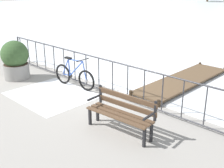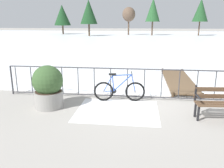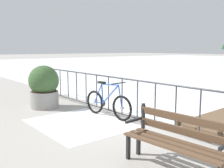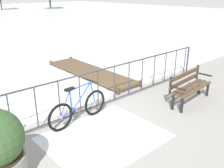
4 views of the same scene
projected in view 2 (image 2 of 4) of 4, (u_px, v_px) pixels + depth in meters
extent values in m
plane|color=#9E9991|center=(135.00, 99.00, 8.05)|extent=(160.00, 160.00, 0.00)
cube|color=white|center=(140.00, 39.00, 35.25)|extent=(80.00, 56.00, 0.03)
cube|color=white|center=(117.00, 111.00, 6.96)|extent=(2.43, 2.00, 0.01)
cylinder|color=#38383D|center=(136.00, 69.00, 7.77)|extent=(9.00, 0.04, 0.04)
cylinder|color=#38383D|center=(135.00, 96.00, 8.03)|extent=(9.00, 0.04, 0.04)
cylinder|color=#38383D|center=(12.00, 80.00, 8.44)|extent=(0.06, 0.06, 1.05)
cylinder|color=#38383D|center=(16.00, 79.00, 8.41)|extent=(0.03, 0.03, 0.97)
cylinder|color=#38383D|center=(31.00, 80.00, 8.34)|extent=(0.03, 0.03, 0.97)
cylinder|color=#38383D|center=(47.00, 80.00, 8.27)|extent=(0.03, 0.03, 0.97)
cylinder|color=#38383D|center=(62.00, 81.00, 8.21)|extent=(0.03, 0.03, 0.97)
cylinder|color=#38383D|center=(78.00, 81.00, 8.14)|extent=(0.03, 0.03, 0.97)
cylinder|color=#38383D|center=(94.00, 82.00, 8.07)|extent=(0.03, 0.03, 0.97)
cylinder|color=#38383D|center=(111.00, 82.00, 8.00)|extent=(0.03, 0.03, 0.97)
cylinder|color=#38383D|center=(127.00, 83.00, 7.94)|extent=(0.03, 0.03, 0.97)
cylinder|color=#38383D|center=(144.00, 83.00, 7.87)|extent=(0.03, 0.03, 0.97)
cylinder|color=#38383D|center=(162.00, 84.00, 7.80)|extent=(0.03, 0.03, 0.97)
cylinder|color=#38383D|center=(179.00, 84.00, 7.73)|extent=(0.03, 0.03, 0.97)
cylinder|color=#38383D|center=(197.00, 85.00, 7.67)|extent=(0.03, 0.03, 0.97)
cylinder|color=#38383D|center=(215.00, 85.00, 7.60)|extent=(0.03, 0.03, 0.97)
torus|color=black|center=(104.00, 91.00, 7.75)|extent=(0.66, 0.12, 0.66)
cylinder|color=gray|center=(104.00, 91.00, 7.75)|extent=(0.08, 0.07, 0.08)
torus|color=black|center=(135.00, 92.00, 7.73)|extent=(0.66, 0.12, 0.66)
cylinder|color=gray|center=(135.00, 92.00, 7.73)|extent=(0.08, 0.07, 0.08)
cylinder|color=#2D51B2|center=(113.00, 83.00, 7.67)|extent=(0.08, 0.04, 0.53)
cylinder|color=#2D51B2|center=(123.00, 83.00, 7.66)|extent=(0.61, 0.09, 0.59)
cylinder|color=#2D51B2|center=(122.00, 75.00, 7.59)|extent=(0.63, 0.10, 0.07)
cylinder|color=#2D51B2|center=(109.00, 91.00, 7.75)|extent=(0.34, 0.06, 0.05)
cylinder|color=#2D51B2|center=(108.00, 83.00, 7.68)|extent=(0.32, 0.06, 0.56)
cylinder|color=#2D51B2|center=(133.00, 83.00, 7.65)|extent=(0.16, 0.05, 0.59)
cube|color=black|center=(112.00, 74.00, 7.59)|extent=(0.25, 0.12, 0.05)
cylinder|color=black|center=(132.00, 73.00, 7.57)|extent=(0.08, 0.52, 0.03)
cylinder|color=black|center=(114.00, 91.00, 7.74)|extent=(0.18, 0.04, 0.18)
cube|color=brown|center=(224.00, 102.00, 6.40)|extent=(1.60, 0.22, 0.04)
cube|color=brown|center=(223.00, 96.00, 6.45)|extent=(1.60, 0.18, 0.12)
cube|color=brown|center=(224.00, 89.00, 6.40)|extent=(1.60, 0.18, 0.12)
cube|color=black|center=(198.00, 113.00, 6.21)|extent=(0.05, 0.06, 0.44)
cube|color=black|center=(195.00, 110.00, 6.46)|extent=(0.05, 0.06, 0.44)
cube|color=black|center=(196.00, 93.00, 6.46)|extent=(0.05, 0.05, 0.45)
cube|color=black|center=(198.00, 97.00, 6.23)|extent=(0.07, 0.40, 0.04)
cylinder|color=gray|center=(49.00, 99.00, 7.20)|extent=(0.87, 0.87, 0.51)
cylinder|color=#38281E|center=(48.00, 91.00, 7.13)|extent=(0.80, 0.80, 0.02)
sphere|color=#38562D|center=(48.00, 80.00, 7.04)|extent=(0.93, 0.93, 0.93)
cube|color=brown|center=(178.00, 80.00, 10.10)|extent=(1.10, 4.18, 0.06)
cylinder|color=#433323|center=(173.00, 95.00, 8.16)|extent=(0.10, 0.10, 0.20)
cylinder|color=#433323|center=(202.00, 96.00, 8.04)|extent=(0.10, 0.10, 0.20)
cylinder|color=#433323|center=(163.00, 70.00, 12.16)|extent=(0.10, 0.10, 0.20)
cylinder|color=#433323|center=(182.00, 71.00, 12.04)|extent=(0.10, 0.10, 0.20)
cylinder|color=brown|center=(199.00, 24.00, 41.78)|extent=(0.23, 0.23, 4.18)
cone|color=#1E4723|center=(201.00, 10.00, 41.15)|extent=(2.71, 2.71, 3.95)
cylinder|color=brown|center=(63.00, 27.00, 47.09)|extent=(0.31, 0.31, 2.94)
cone|color=#193D1E|center=(62.00, 15.00, 46.49)|extent=(3.33, 3.33, 3.99)
cylinder|color=brown|center=(89.00, 26.00, 41.30)|extent=(0.31, 0.31, 3.50)
cone|color=#193D1E|center=(89.00, 12.00, 40.66)|extent=(3.03, 3.03, 4.14)
cylinder|color=brown|center=(152.00, 24.00, 43.12)|extent=(0.28, 0.28, 4.19)
cone|color=#235128|center=(153.00, 10.00, 42.46)|extent=(2.65, 2.65, 4.17)
cylinder|color=brown|center=(129.00, 27.00, 44.22)|extent=(0.28, 0.28, 3.10)
ellipsoid|color=brown|center=(129.00, 14.00, 43.62)|extent=(2.42, 2.42, 2.66)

